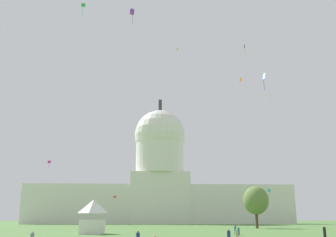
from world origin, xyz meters
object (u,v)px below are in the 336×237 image
kite_yellow_high (177,49)px  kite_blue_mid (264,77)px  kite_orange_high (241,80)px  kite_red_low (115,197)px  person_navy_back_right (229,237)px  person_teal_near_tree_west (239,232)px  kite_magenta_mid (49,162)px  kite_cyan_low (269,191)px  tree_east_near (256,200)px  kite_green_high (83,6)px  person_teal_mid_right (235,230)px  kite_black_high (244,48)px  event_tent (93,216)px  person_black_near_tree_east (325,232)px  kite_violet_high (132,12)px  kite_lime_high (269,96)px  capitol_building (160,183)px

kite_yellow_high → kite_blue_mid: size_ratio=0.25×
kite_orange_high → kite_red_low: size_ratio=1.03×
person_navy_back_right → person_teal_near_tree_west: bearing=-139.3°
kite_magenta_mid → kite_cyan_low: bearing=168.1°
tree_east_near → kite_green_high: bearing=-155.3°
person_teal_mid_right → kite_yellow_high: 78.52m
kite_black_high → event_tent: bearing=-15.6°
person_black_near_tree_east → kite_magenta_mid: 107.53m
person_teal_near_tree_west → kite_violet_high: size_ratio=0.36×
kite_magenta_mid → kite_yellow_high: bearing=157.7°
person_teal_mid_right → kite_blue_mid: size_ratio=0.53×
person_black_near_tree_east → kite_magenta_mid: (-63.93, 83.58, 22.11)m
person_teal_near_tree_west → kite_blue_mid: kite_blue_mid is taller
person_teal_mid_right → person_navy_back_right: bearing=173.7°
person_navy_back_right → kite_lime_high: bearing=-146.8°
kite_black_high → person_teal_near_tree_west: bearing=20.2°
event_tent → kite_red_low: kite_red_low is taller
tree_east_near → kite_black_high: size_ratio=3.21×
person_black_near_tree_east → kite_yellow_high: size_ratio=2.25×
event_tent → kite_cyan_low: bearing=48.2°
kite_lime_high → person_teal_mid_right: bearing=-80.7°
kite_magenta_mid → kite_lime_high: bearing=151.7°
kite_green_high → kite_red_low: 74.18m
kite_cyan_low → kite_blue_mid: kite_blue_mid is taller
person_teal_mid_right → kite_green_high: 68.14m
kite_violet_high → tree_east_near: bearing=111.3°
person_black_near_tree_east → kite_black_high: bearing=39.7°
kite_black_high → kite_magenta_mid: (-63.90, 41.04, -28.35)m
kite_orange_high → kite_blue_mid: 37.93m
capitol_building → kite_blue_mid: 137.14m
capitol_building → kite_blue_mid: (13.91, -136.24, 7.17)m
tree_east_near → person_teal_near_tree_west: bearing=-109.2°
person_black_near_tree_east → kite_red_low: (-40.01, 88.69, 9.81)m
kite_green_high → person_teal_near_tree_west: bearing=176.0°
tree_east_near → kite_cyan_low: (7.52, 10.85, 3.43)m
person_navy_back_right → kite_red_low: 106.72m
kite_green_high → kite_blue_mid: kite_green_high is taller
kite_green_high → kite_yellow_high: size_ratio=4.90×
person_teal_near_tree_west → kite_violet_high: bearing=69.9°
person_teal_near_tree_west → person_teal_mid_right: bearing=28.0°
kite_black_high → kite_cyan_low: 46.83m
kite_lime_high → kite_yellow_high: kite_yellow_high is taller
person_teal_near_tree_west → kite_magenta_mid: 94.70m
tree_east_near → kite_orange_high: kite_orange_high is taller
kite_blue_mid → person_navy_back_right: bearing=-14.0°
kite_cyan_low → kite_blue_mid: (-18.95, -62.26, 15.85)m
person_navy_back_right → kite_blue_mid: bearing=-155.9°
tree_east_near → kite_red_low: 56.44m
kite_lime_high → kite_violet_high: 44.36m
person_navy_back_right → kite_black_high: bearing=-141.3°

